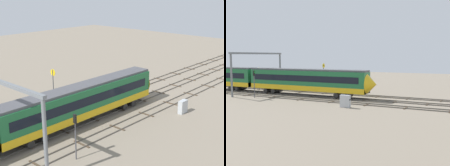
{
  "view_description": "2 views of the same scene",
  "coord_description": "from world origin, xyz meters",
  "views": [
    {
      "loc": [
        -28.2,
        -28.94,
        16.69
      ],
      "look_at": [
        4.82,
        0.89,
        3.62
      ],
      "focal_mm": 53.7,
      "sensor_mm": 36.0,
      "label": 1
    },
    {
      "loc": [
        25.57,
        -43.41,
        7.45
      ],
      "look_at": [
        4.96,
        -0.16,
        2.65
      ],
      "focal_mm": 44.18,
      "sensor_mm": 36.0,
      "label": 2
    }
  ],
  "objects": [
    {
      "name": "ground_plane",
      "position": [
        0.0,
        0.0,
        0.0
      ],
      "size": [
        151.37,
        151.37,
        0.0
      ],
      "primitive_type": "plane",
      "color": "gray"
    },
    {
      "name": "relay_cabinet",
      "position": [
        9.67,
        -7.62,
        0.89
      ],
      "size": [
        1.47,
        0.66,
        1.79
      ],
      "color": "#B2B7BC",
      "rests_on": "ground"
    },
    {
      "name": "overhead_gantry",
      "position": [
        -12.74,
        -0.27,
        5.88
      ],
      "size": [
        0.4,
        14.68,
        8.04
      ],
      "color": "slate",
      "rests_on": "ground"
    },
    {
      "name": "track_middle",
      "position": [
        -0.0,
        4.33,
        0.07
      ],
      "size": [
        135.37,
        2.4,
        0.16
      ],
      "color": "#59544C",
      "rests_on": "ground"
    },
    {
      "name": "track_with_train",
      "position": [
        -0.0,
        0.0,
        0.07
      ],
      "size": [
        135.37,
        2.4,
        0.16
      ],
      "color": "#59544C",
      "rests_on": "ground"
    },
    {
      "name": "signal_light_trackside_approach",
      "position": [
        -8.44,
        -6.29,
        3.12
      ],
      "size": [
        0.31,
        0.32,
        4.79
      ],
      "color": "#4C4C51",
      "rests_on": "ground"
    },
    {
      "name": "track_near_foreground",
      "position": [
        -0.0,
        -4.33,
        0.07
      ],
      "size": [
        135.37,
        2.4,
        0.16
      ],
      "color": "#59544C",
      "rests_on": "ground"
    },
    {
      "name": "speed_sign_far_trackside",
      "position": [
        -1.29,
        6.09,
        3.76
      ],
      "size": [
        0.14,
        0.93,
        5.85
      ],
      "color": "#4C4C51",
      "rests_on": "ground"
    }
  ]
}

